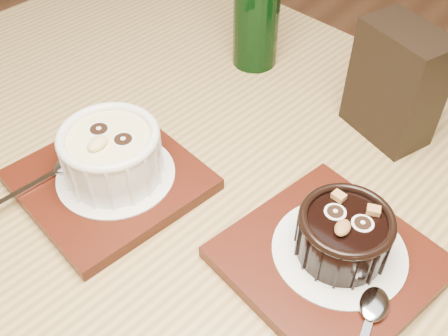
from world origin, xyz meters
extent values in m
plane|color=brown|center=(0.00, 0.00, 0.00)|extent=(5.00, 5.00, 0.00)
cube|color=olive|center=(0.20, -0.26, 0.73)|extent=(1.27, 0.92, 0.04)
cylinder|color=olive|center=(-0.31, 0.14, 0.35)|extent=(0.06, 0.06, 0.71)
cube|color=#44160B|center=(0.04, -0.30, 0.76)|extent=(0.21, 0.21, 0.01)
cylinder|color=white|center=(0.05, -0.30, 0.77)|extent=(0.13, 0.13, 0.00)
cylinder|color=white|center=(0.05, -0.30, 0.79)|extent=(0.10, 0.10, 0.05)
cylinder|color=#E8DE8D|center=(0.05, -0.30, 0.82)|extent=(0.09, 0.09, 0.00)
torus|color=white|center=(0.05, -0.30, 0.82)|extent=(0.11, 0.11, 0.01)
cylinder|color=black|center=(0.03, -0.29, 0.82)|extent=(0.02, 0.02, 0.00)
cylinder|color=black|center=(0.06, -0.29, 0.82)|extent=(0.02, 0.02, 0.00)
ellipsoid|color=#D6C27D|center=(0.05, -0.31, 0.83)|extent=(0.02, 0.03, 0.01)
cube|color=#44160B|center=(0.29, -0.24, 0.76)|extent=(0.21, 0.21, 0.01)
cylinder|color=white|center=(0.29, -0.23, 0.77)|extent=(0.13, 0.13, 0.00)
cylinder|color=black|center=(0.29, -0.23, 0.79)|extent=(0.08, 0.08, 0.04)
cylinder|color=black|center=(0.29, -0.23, 0.81)|extent=(0.07, 0.07, 0.00)
torus|color=black|center=(0.29, -0.23, 0.81)|extent=(0.09, 0.09, 0.01)
cylinder|color=black|center=(0.28, -0.23, 0.81)|extent=(0.02, 0.02, 0.00)
cylinder|color=black|center=(0.31, -0.23, 0.81)|extent=(0.02, 0.02, 0.00)
ellipsoid|color=brown|center=(0.30, -0.25, 0.82)|extent=(0.02, 0.02, 0.01)
cube|color=#986031|center=(0.27, -0.21, 0.82)|extent=(0.01, 0.01, 0.01)
cube|color=#986031|center=(0.31, -0.21, 0.82)|extent=(0.01, 0.01, 0.01)
cube|color=black|center=(0.24, -0.02, 0.82)|extent=(0.11, 0.09, 0.14)
cylinder|color=black|center=(0.02, 0.00, 0.83)|extent=(0.06, 0.06, 0.17)
camera|label=1|loc=(0.39, -0.54, 1.18)|focal=42.00mm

